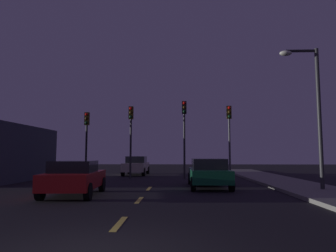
{
  "coord_description": "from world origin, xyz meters",
  "views": [
    {
      "loc": [
        1.43,
        -4.89,
        1.67
      ],
      "look_at": [
        0.82,
        13.49,
        3.39
      ],
      "focal_mm": 32.47,
      "sensor_mm": 36.0,
      "label": 1
    }
  ],
  "objects_px": {
    "traffic_signal_center_left": "(131,128)",
    "car_oncoming_far": "(136,165)",
    "traffic_signal_far_left": "(87,132)",
    "car_stopped_ahead": "(209,173)",
    "street_lamp_right": "(312,104)",
    "traffic_signal_far_right": "(229,128)",
    "traffic_signal_center_right": "(184,124)",
    "car_adjacent_lane": "(75,177)"
  },
  "relations": [
    {
      "from": "traffic_signal_center_right",
      "to": "car_oncoming_far",
      "type": "height_order",
      "value": "traffic_signal_center_right"
    },
    {
      "from": "traffic_signal_center_right",
      "to": "car_stopped_ahead",
      "type": "bearing_deg",
      "value": -78.68
    },
    {
      "from": "car_adjacent_lane",
      "to": "car_oncoming_far",
      "type": "height_order",
      "value": "car_oncoming_far"
    },
    {
      "from": "traffic_signal_center_right",
      "to": "car_stopped_ahead",
      "type": "xyz_separation_m",
      "value": [
        1.11,
        -5.52,
        -3.01
      ]
    },
    {
      "from": "car_oncoming_far",
      "to": "street_lamp_right",
      "type": "xyz_separation_m",
      "value": [
        9.54,
        -11.23,
        3.19
      ]
    },
    {
      "from": "car_stopped_ahead",
      "to": "street_lamp_right",
      "type": "distance_m",
      "value": 5.86
    },
    {
      "from": "traffic_signal_far_left",
      "to": "car_oncoming_far",
      "type": "xyz_separation_m",
      "value": [
        3.0,
        3.87,
        -2.5
      ]
    },
    {
      "from": "traffic_signal_center_left",
      "to": "street_lamp_right",
      "type": "xyz_separation_m",
      "value": [
        9.4,
        -7.36,
        0.43
      ]
    },
    {
      "from": "car_adjacent_lane",
      "to": "street_lamp_right",
      "type": "height_order",
      "value": "street_lamp_right"
    },
    {
      "from": "traffic_signal_far_left",
      "to": "car_oncoming_far",
      "type": "height_order",
      "value": "traffic_signal_far_left"
    },
    {
      "from": "traffic_signal_center_left",
      "to": "car_oncoming_far",
      "type": "bearing_deg",
      "value": 92.01
    },
    {
      "from": "traffic_signal_far_right",
      "to": "car_adjacent_lane",
      "type": "bearing_deg",
      "value": -131.78
    },
    {
      "from": "traffic_signal_far_left",
      "to": "street_lamp_right",
      "type": "distance_m",
      "value": 14.55
    },
    {
      "from": "car_oncoming_far",
      "to": "traffic_signal_center_right",
      "type": "bearing_deg",
      "value": -44.81
    },
    {
      "from": "car_oncoming_far",
      "to": "car_stopped_ahead",
      "type": "bearing_deg",
      "value": -61.97
    },
    {
      "from": "traffic_signal_far_left",
      "to": "car_stopped_ahead",
      "type": "xyz_separation_m",
      "value": [
        8.0,
        -5.52,
        -2.52
      ]
    },
    {
      "from": "traffic_signal_center_left",
      "to": "traffic_signal_far_right",
      "type": "xyz_separation_m",
      "value": [
        6.88,
        0.0,
        0.0
      ]
    },
    {
      "from": "traffic_signal_far_left",
      "to": "traffic_signal_far_right",
      "type": "height_order",
      "value": "traffic_signal_far_right"
    },
    {
      "from": "traffic_signal_far_left",
      "to": "traffic_signal_center_left",
      "type": "bearing_deg",
      "value": 0.02
    },
    {
      "from": "car_stopped_ahead",
      "to": "traffic_signal_far_right",
      "type": "bearing_deg",
      "value": 69.88
    },
    {
      "from": "traffic_signal_center_right",
      "to": "street_lamp_right",
      "type": "height_order",
      "value": "street_lamp_right"
    },
    {
      "from": "street_lamp_right",
      "to": "car_adjacent_lane",
      "type": "bearing_deg",
      "value": -172.42
    },
    {
      "from": "traffic_signal_center_right",
      "to": "street_lamp_right",
      "type": "relative_size",
      "value": 0.83
    },
    {
      "from": "traffic_signal_center_left",
      "to": "street_lamp_right",
      "type": "relative_size",
      "value": 0.77
    },
    {
      "from": "traffic_signal_far_left",
      "to": "car_stopped_ahead",
      "type": "height_order",
      "value": "traffic_signal_far_left"
    },
    {
      "from": "traffic_signal_far_right",
      "to": "car_stopped_ahead",
      "type": "xyz_separation_m",
      "value": [
        -2.02,
        -5.52,
        -2.78
      ]
    },
    {
      "from": "traffic_signal_center_left",
      "to": "car_adjacent_lane",
      "type": "xyz_separation_m",
      "value": [
        -0.92,
        -8.73,
        -2.8
      ]
    },
    {
      "from": "traffic_signal_center_right",
      "to": "traffic_signal_far_right",
      "type": "bearing_deg",
      "value": -0.01
    },
    {
      "from": "traffic_signal_center_right",
      "to": "traffic_signal_far_right",
      "type": "height_order",
      "value": "traffic_signal_center_right"
    },
    {
      "from": "traffic_signal_center_left",
      "to": "traffic_signal_far_right",
      "type": "distance_m",
      "value": 6.88
    },
    {
      "from": "traffic_signal_far_left",
      "to": "traffic_signal_center_right",
      "type": "xyz_separation_m",
      "value": [
        6.89,
        0.0,
        0.49
      ]
    },
    {
      "from": "traffic_signal_far_left",
      "to": "traffic_signal_center_right",
      "type": "bearing_deg",
      "value": 0.01
    },
    {
      "from": "traffic_signal_center_left",
      "to": "car_stopped_ahead",
      "type": "distance_m",
      "value": 7.86
    },
    {
      "from": "traffic_signal_center_left",
      "to": "car_adjacent_lane",
      "type": "distance_m",
      "value": 9.22
    },
    {
      "from": "traffic_signal_far_left",
      "to": "car_adjacent_lane",
      "type": "xyz_separation_m",
      "value": [
        2.21,
        -8.73,
        -2.54
      ]
    },
    {
      "from": "car_adjacent_lane",
      "to": "car_oncoming_far",
      "type": "xyz_separation_m",
      "value": [
        0.79,
        12.6,
        0.04
      ]
    },
    {
      "from": "traffic_signal_far_right",
      "to": "traffic_signal_far_left",
      "type": "bearing_deg",
      "value": -180.0
    },
    {
      "from": "traffic_signal_far_left",
      "to": "car_oncoming_far",
      "type": "relative_size",
      "value": 1.19
    },
    {
      "from": "car_oncoming_far",
      "to": "traffic_signal_far_left",
      "type": "bearing_deg",
      "value": -127.8
    },
    {
      "from": "traffic_signal_center_left",
      "to": "car_adjacent_lane",
      "type": "relative_size",
      "value": 1.29
    },
    {
      "from": "traffic_signal_far_right",
      "to": "street_lamp_right",
      "type": "relative_size",
      "value": 0.78
    },
    {
      "from": "car_stopped_ahead",
      "to": "car_oncoming_far",
      "type": "xyz_separation_m",
      "value": [
        -5.0,
        9.38,
        0.02
      ]
    }
  ]
}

